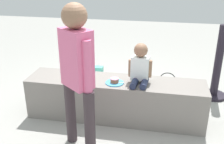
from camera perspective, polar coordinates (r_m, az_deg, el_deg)
name	(u,v)px	position (r m, az deg, el deg)	size (l,w,h in m)	color
ground_plane	(115,117)	(3.55, 0.65, -9.38)	(12.00, 12.00, 0.00)	#97958F
concrete_ledge	(115,99)	(3.42, 0.67, -5.72)	(2.20, 0.48, 0.52)	gray
child_seated	(140,66)	(3.19, 5.97, 1.26)	(0.28, 0.32, 0.48)	#1F2743
adult_standing	(77,68)	(2.60, -7.38, 0.89)	(0.38, 0.34, 1.54)	#372B30
cake_plate	(115,81)	(3.23, 0.55, -2.02)	(0.22, 0.22, 0.07)	#4CA5D8
gift_bag	(97,75)	(4.38, -3.23, -0.68)	(0.20, 0.11, 0.35)	#59C6B2
railing_post	(217,71)	(4.15, 21.26, 0.11)	(0.36, 0.36, 1.08)	black
water_bottle_near_gift	(74,67)	(4.86, -8.04, 0.96)	(0.06, 0.06, 0.24)	silver
party_cup_red	(116,82)	(4.40, 0.76, -2.07)	(0.08, 0.08, 0.09)	red
cake_box_white	(109,89)	(4.11, -0.68, -3.65)	(0.31, 0.29, 0.13)	white
handbag_black_leather	(167,87)	(4.11, 11.50, -3.14)	(0.33, 0.14, 0.36)	black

